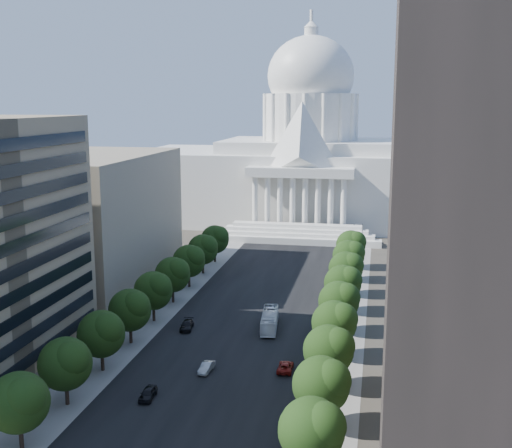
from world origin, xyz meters
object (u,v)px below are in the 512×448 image
Objects in this scene: car_red at (285,367)px; car_dark_b at (187,326)px; car_dark_a at (148,394)px; car_silver at (206,367)px; city_bus at (270,320)px.

car_dark_b is at bearing -37.14° from car_red.
car_dark_a is 1.04× the size of car_silver.
car_red is 19.58m from city_bus.
car_dark_b is (-21.07, 15.28, 0.07)m from car_red.
city_bus reaches higher than car_dark_b.
car_red is 0.42× the size of city_bus.
car_silver is at bearing 58.15° from car_dark_a.
car_red is (12.32, 2.72, -0.04)m from car_silver.
car_silver is at bearing -71.86° from car_dark_b.
car_red is (18.17, 13.42, -0.09)m from car_dark_a.
car_silver is 22.42m from city_bus.
car_dark_a reaches higher than car_red.
car_dark_b is at bearing 120.53° from car_silver.
car_dark_a is at bearing -114.07° from car_silver.
car_dark_a is 34.44m from city_bus.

